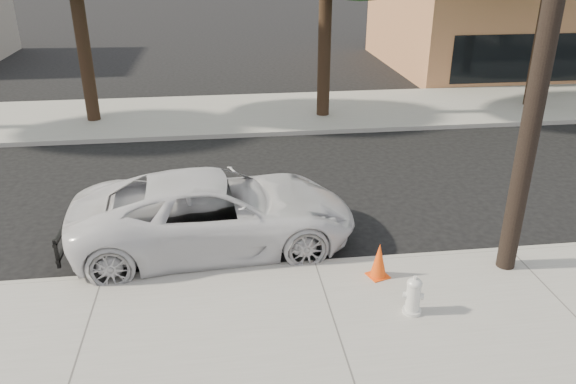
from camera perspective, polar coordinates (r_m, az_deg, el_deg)
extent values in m
plane|color=black|center=(12.86, 1.12, -2.83)|extent=(120.00, 120.00, 0.00)
cube|color=gray|center=(9.26, 5.11, -14.52)|extent=(90.00, 4.40, 0.15)
cube|color=gray|center=(20.72, -2.32, 8.04)|extent=(90.00, 5.00, 0.15)
cube|color=#9E9B93|center=(11.02, 2.72, -7.43)|extent=(90.00, 0.12, 0.16)
cube|color=#BE7F4F|center=(32.79, 26.42, 15.12)|extent=(18.00, 10.00, 4.00)
cylinder|color=black|center=(10.20, 25.06, 15.30)|extent=(0.34, 0.34, 9.00)
cylinder|color=black|center=(20.31, -19.91, 12.71)|extent=(0.44, 0.44, 4.25)
cylinder|color=black|center=(19.76, 3.72, 14.51)|extent=(0.44, 0.44, 4.75)
cylinder|color=black|center=(22.95, 24.17, 13.44)|extent=(0.44, 0.44, 4.40)
imported|color=silver|center=(11.52, -7.41, -2.03)|extent=(5.87, 3.01, 1.59)
cylinder|color=silver|center=(9.83, 12.45, -11.68)|extent=(0.32, 0.32, 0.06)
cylinder|color=silver|center=(9.69, 12.58, -10.51)|extent=(0.24, 0.24, 0.55)
ellipsoid|color=silver|center=(9.53, 12.74, -9.06)|extent=(0.26, 0.26, 0.18)
cylinder|color=silver|center=(9.66, 12.61, -10.24)|extent=(0.36, 0.20, 0.11)
cylinder|color=silver|center=(9.66, 12.61, -10.24)|extent=(0.18, 0.21, 0.14)
cube|color=#FF4C0D|center=(10.67, 9.11, -8.37)|extent=(0.45, 0.45, 0.02)
cone|color=#FF4C0D|center=(10.49, 9.23, -6.84)|extent=(0.40, 0.40, 0.69)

